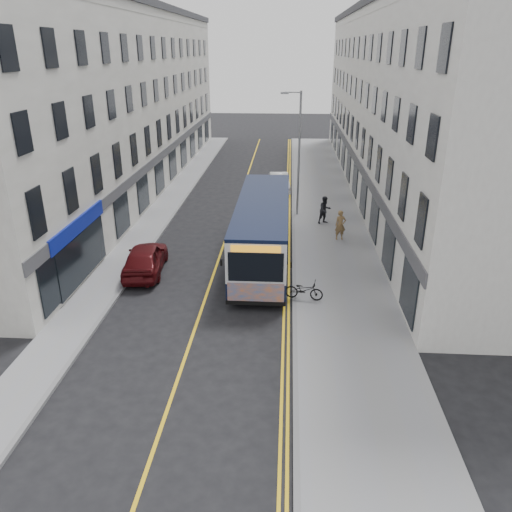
# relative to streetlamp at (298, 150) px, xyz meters

# --- Properties ---
(ground) EXTENTS (140.00, 140.00, 0.00)m
(ground) POSITION_rel_streetlamp_xyz_m (-4.17, -14.00, -4.38)
(ground) COLOR black
(ground) RESTS_ON ground
(pavement_east) EXTENTS (4.50, 64.00, 0.12)m
(pavement_east) POSITION_rel_streetlamp_xyz_m (2.08, -2.00, -4.32)
(pavement_east) COLOR gray
(pavement_east) RESTS_ON ground
(pavement_west) EXTENTS (2.00, 64.00, 0.12)m
(pavement_west) POSITION_rel_streetlamp_xyz_m (-9.17, -2.00, -4.32)
(pavement_west) COLOR gray
(pavement_west) RESTS_ON ground
(kerb_east) EXTENTS (0.18, 64.00, 0.13)m
(kerb_east) POSITION_rel_streetlamp_xyz_m (-0.17, -2.00, -4.32)
(kerb_east) COLOR slate
(kerb_east) RESTS_ON ground
(kerb_west) EXTENTS (0.18, 64.00, 0.13)m
(kerb_west) POSITION_rel_streetlamp_xyz_m (-8.17, -2.00, -4.32)
(kerb_west) COLOR slate
(kerb_west) RESTS_ON ground
(road_centre_line) EXTENTS (0.12, 64.00, 0.01)m
(road_centre_line) POSITION_rel_streetlamp_xyz_m (-4.17, -2.00, -4.38)
(road_centre_line) COLOR yellow
(road_centre_line) RESTS_ON ground
(road_dbl_yellow_inner) EXTENTS (0.10, 64.00, 0.01)m
(road_dbl_yellow_inner) POSITION_rel_streetlamp_xyz_m (-0.62, -2.00, -4.38)
(road_dbl_yellow_inner) COLOR yellow
(road_dbl_yellow_inner) RESTS_ON ground
(road_dbl_yellow_outer) EXTENTS (0.10, 64.00, 0.01)m
(road_dbl_yellow_outer) POSITION_rel_streetlamp_xyz_m (-0.42, -2.00, -4.38)
(road_dbl_yellow_outer) COLOR yellow
(road_dbl_yellow_outer) RESTS_ON ground
(terrace_east) EXTENTS (6.00, 46.00, 13.00)m
(terrace_east) POSITION_rel_streetlamp_xyz_m (7.33, 7.00, 2.12)
(terrace_east) COLOR white
(terrace_east) RESTS_ON ground
(terrace_west) EXTENTS (6.00, 46.00, 13.00)m
(terrace_west) POSITION_rel_streetlamp_xyz_m (-13.17, 7.00, 2.12)
(terrace_west) COLOR silver
(terrace_west) RESTS_ON ground
(streetlamp) EXTENTS (1.32, 0.18, 8.00)m
(streetlamp) POSITION_rel_streetlamp_xyz_m (0.00, 0.00, 0.00)
(streetlamp) COLOR gray
(streetlamp) RESTS_ON ground
(city_bus) EXTENTS (2.63, 11.25, 3.27)m
(city_bus) POSITION_rel_streetlamp_xyz_m (-1.82, -7.70, -2.59)
(city_bus) COLOR black
(city_bus) RESTS_ON ground
(bicycle) EXTENTS (1.77, 0.89, 0.89)m
(bicycle) POSITION_rel_streetlamp_xyz_m (0.24, -12.23, -3.82)
(bicycle) COLOR black
(bicycle) RESTS_ON pavement_east
(pedestrian_near) EXTENTS (0.70, 0.53, 1.73)m
(pedestrian_near) POSITION_rel_streetlamp_xyz_m (2.49, -4.60, -3.40)
(pedestrian_near) COLOR olive
(pedestrian_near) RESTS_ON pavement_east
(pedestrian_far) EXTENTS (1.07, 1.00, 1.75)m
(pedestrian_far) POSITION_rel_streetlamp_xyz_m (1.78, -1.77, -3.39)
(pedestrian_far) COLOR black
(pedestrian_far) RESTS_ON pavement_east
(car_white) EXTENTS (1.81, 4.13, 1.32)m
(car_white) POSITION_rel_streetlamp_xyz_m (-1.27, 6.30, -3.72)
(car_white) COLOR white
(car_white) RESTS_ON ground
(car_maroon) EXTENTS (2.18, 4.59, 1.52)m
(car_maroon) POSITION_rel_streetlamp_xyz_m (-7.57, -9.61, -3.62)
(car_maroon) COLOR #4F0D10
(car_maroon) RESTS_ON ground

